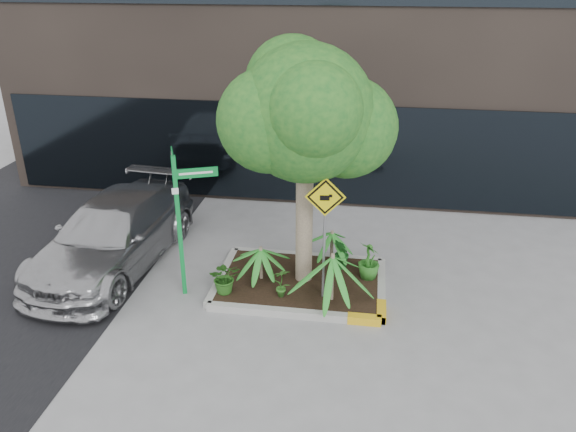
# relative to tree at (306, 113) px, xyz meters

# --- Properties ---
(ground) EXTENTS (80.00, 80.00, 0.00)m
(ground) POSITION_rel_tree_xyz_m (-0.25, -0.37, -3.48)
(ground) COLOR gray
(ground) RESTS_ON ground
(planter) EXTENTS (3.35, 2.36, 0.15)m
(planter) POSITION_rel_tree_xyz_m (-0.02, -0.10, -3.38)
(planter) COLOR #9E9E99
(planter) RESTS_ON ground
(tree) EXTENTS (3.18, 2.82, 4.77)m
(tree) POSITION_rel_tree_xyz_m (0.00, 0.00, 0.00)
(tree) COLOR tan
(tree) RESTS_ON ground
(palm_front) EXTENTS (1.07, 1.07, 1.19)m
(palm_front) POSITION_rel_tree_xyz_m (0.61, -0.70, -2.44)
(palm_front) COLOR tan
(palm_front) RESTS_ON ground
(palm_left) EXTENTS (0.78, 0.78, 0.87)m
(palm_left) POSITION_rel_tree_xyz_m (-0.83, -0.14, -2.68)
(palm_left) COLOR tan
(palm_left) RESTS_ON ground
(palm_back) EXTENTS (0.76, 0.76, 0.85)m
(palm_back) POSITION_rel_tree_xyz_m (0.49, 0.83, -2.70)
(palm_back) COLOR tan
(palm_back) RESTS_ON ground
(parked_car) EXTENTS (2.46, 5.06, 1.42)m
(parked_car) POSITION_rel_tree_xyz_m (-4.05, 0.25, -2.77)
(parked_car) COLOR #9E9EA2
(parked_car) RESTS_ON ground
(shrub_a) EXTENTS (0.72, 0.72, 0.65)m
(shrub_a) POSITION_rel_tree_xyz_m (-1.40, -0.75, -3.01)
(shrub_a) COLOR #245819
(shrub_a) RESTS_ON planter
(shrub_b) EXTENTS (0.61, 0.61, 0.77)m
(shrub_b) POSITION_rel_tree_xyz_m (1.27, 0.20, -2.95)
(shrub_b) COLOR #286A1F
(shrub_b) RESTS_ON planter
(shrub_c) EXTENTS (0.41, 0.41, 0.60)m
(shrub_c) POSITION_rel_tree_xyz_m (-0.32, -0.73, -3.03)
(shrub_c) COLOR #2C661F
(shrub_c) RESTS_ON planter
(shrub_d) EXTENTS (0.46, 0.46, 0.68)m
(shrub_d) POSITION_rel_tree_xyz_m (0.72, 0.49, -2.99)
(shrub_d) COLOR #19571D
(shrub_d) RESTS_ON planter
(street_sign_post) EXTENTS (1.02, 0.79, 2.81)m
(street_sign_post) POSITION_rel_tree_xyz_m (-2.22, -0.60, -1.74)
(street_sign_post) COLOR #0C8B36
(street_sign_post) RESTS_ON ground
(cattle_sign) EXTENTS (0.73, 0.24, 2.36)m
(cattle_sign) POSITION_rel_tree_xyz_m (0.44, -0.56, -1.73)
(cattle_sign) COLOR slate
(cattle_sign) RESTS_ON ground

